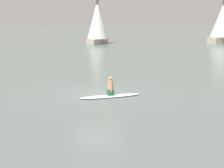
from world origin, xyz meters
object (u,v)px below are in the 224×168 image
sailboat_center_horizon (223,21)px  sailboat_far_left (97,21)px  surfboard (110,96)px  person_paddler (110,87)px

sailboat_center_horizon → sailboat_far_left: 21.08m
surfboard → sailboat_far_left: sailboat_far_left is taller
sailboat_center_horizon → sailboat_far_left: (-21.05, 1.11, 0.01)m
surfboard → sailboat_center_horizon: (24.02, 33.87, 3.57)m
sailboat_far_left → sailboat_center_horizon: bearing=122.5°
person_paddler → sailboat_center_horizon: 41.63m
person_paddler → sailboat_center_horizon: (24.02, 33.87, 3.08)m
surfboard → person_paddler: bearing=-54.5°
person_paddler → sailboat_far_left: sailboat_far_left is taller
surfboard → person_paddler: size_ratio=3.36×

